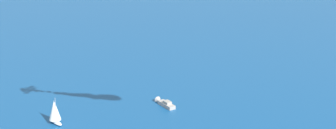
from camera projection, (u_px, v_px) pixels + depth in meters
name	position (u px, v px, depth m)	size (l,w,h in m)	color
motorboat_offshore	(164.00, 103.00, 188.62)	(4.29, 9.85, 2.77)	#9E9993
sailboat_ahead	(55.00, 111.00, 173.18)	(4.20, 7.11, 8.95)	white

